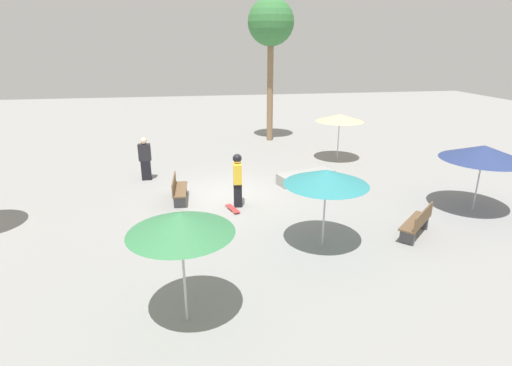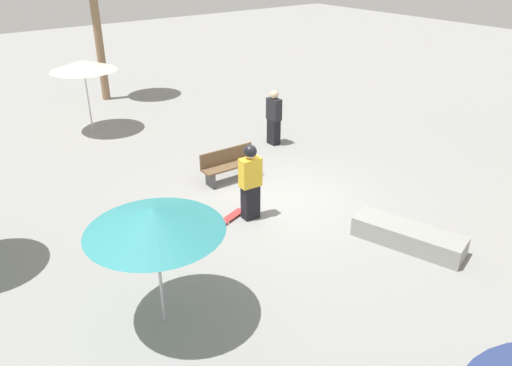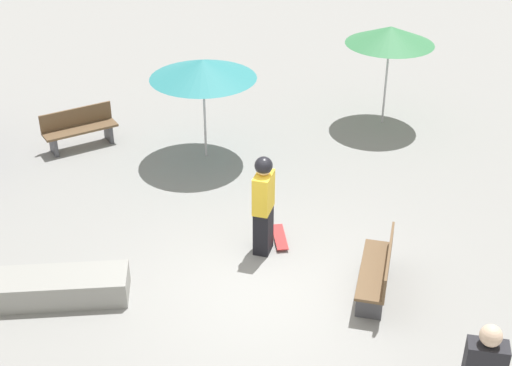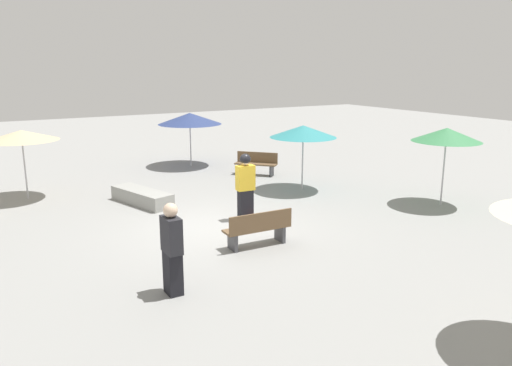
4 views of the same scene
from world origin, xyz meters
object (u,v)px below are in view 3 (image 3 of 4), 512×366
Objects in this scene: concrete_ledge at (53,287)px; skateboard at (280,237)px; bench_far at (378,271)px; bench_near at (79,129)px; shade_umbrella_teal at (203,69)px; shade_umbrella_green at (390,35)px; skater_main at (263,202)px.

skateboard is at bearing 36.31° from concrete_ledge.
bench_near is at bearing 61.85° from bench_far.
skateboard is 4.04m from shade_umbrella_teal.
skateboard is 0.37× the size of shade_umbrella_teal.
bench_near is at bearing 109.42° from concrete_ledge.
shade_umbrella_green is at bearing 58.76° from concrete_ledge.
bench_far is at bearing 106.97° from bench_near.
skateboard is 0.35× the size of shade_umbrella_green.
shade_umbrella_teal reaches higher than bench_far.
concrete_ledge is 5.37m from bench_near.
bench_near is 7.74m from bench_far.
concrete_ledge is (-2.93, -1.94, -0.76)m from skater_main.
bench_near is at bearing -177.46° from shade_umbrella_teal.
shade_umbrella_green is (6.45, 2.63, 1.69)m from bench_near.
skater_main is 3.88m from shade_umbrella_teal.
bench_far is (6.69, -3.88, 0.00)m from bench_near.
concrete_ledge is at bearing -101.31° from shade_umbrella_teal.
skater_main is 0.75× the size of concrete_ledge.
bench_near is (-4.72, 3.11, -0.55)m from skater_main.
bench_far is 0.70× the size of shade_umbrella_green.
shade_umbrella_green is (1.51, 5.37, 2.06)m from skateboard.
shade_umbrella_green reaches higher than bench_near.
bench_far is (1.75, -1.15, 0.37)m from skateboard.
concrete_ledge is 9.19m from shade_umbrella_green.
skater_main is at bearing 33.52° from concrete_ledge.
bench_near is 0.67× the size of shade_umbrella_teal.
skater_main is 1.12× the size of bench_far.
skater_main is at bearing -106.77° from shade_umbrella_green.
bench_far reaches higher than concrete_ledge.
shade_umbrella_green is 4.41m from shade_umbrella_teal.
shade_umbrella_teal is (-2.12, 2.86, 1.91)m from skateboard.
shade_umbrella_teal is (-1.90, 3.24, 0.99)m from skater_main.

